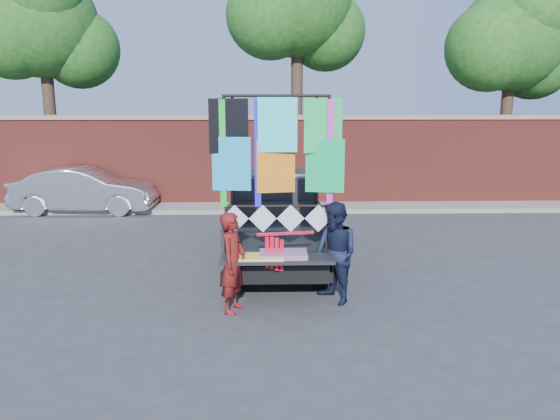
{
  "coord_description": "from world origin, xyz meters",
  "views": [
    {
      "loc": [
        0.08,
        -8.76,
        3.14
      ],
      "look_at": [
        0.28,
        -0.27,
        1.36
      ],
      "focal_mm": 35.0,
      "sensor_mm": 36.0,
      "label": 1
    }
  ],
  "objects_px": {
    "pickup_truck": "(274,216)",
    "woman": "(233,263)",
    "sedan": "(85,190)",
    "man": "(335,253)"
  },
  "relations": [
    {
      "from": "sedan",
      "to": "pickup_truck",
      "type": "bearing_deg",
      "value": -127.96
    },
    {
      "from": "pickup_truck",
      "to": "man",
      "type": "height_order",
      "value": "pickup_truck"
    },
    {
      "from": "woman",
      "to": "man",
      "type": "distance_m",
      "value": 1.58
    },
    {
      "from": "pickup_truck",
      "to": "woman",
      "type": "distance_m",
      "value": 3.04
    },
    {
      "from": "sedan",
      "to": "woman",
      "type": "xyz_separation_m",
      "value": [
        4.49,
        -7.17,
        0.13
      ]
    },
    {
      "from": "pickup_truck",
      "to": "man",
      "type": "relative_size",
      "value": 3.2
    },
    {
      "from": "pickup_truck",
      "to": "man",
      "type": "xyz_separation_m",
      "value": [
        0.9,
        -2.63,
        -0.01
      ]
    },
    {
      "from": "woman",
      "to": "man",
      "type": "height_order",
      "value": "man"
    },
    {
      "from": "sedan",
      "to": "woman",
      "type": "height_order",
      "value": "woman"
    },
    {
      "from": "pickup_truck",
      "to": "man",
      "type": "distance_m",
      "value": 2.78
    }
  ]
}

